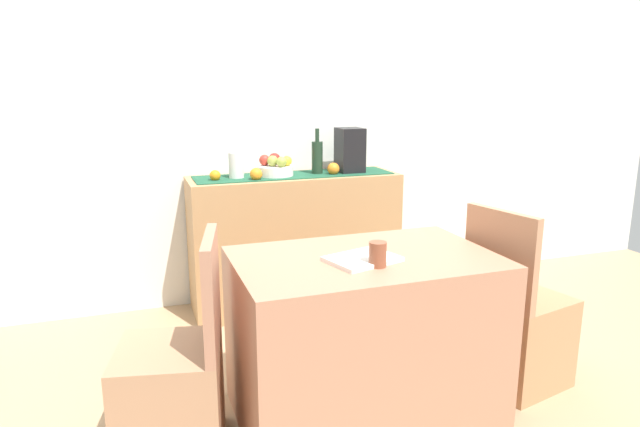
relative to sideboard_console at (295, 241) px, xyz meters
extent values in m
cube|color=tan|center=(0.01, -0.92, -0.45)|extent=(6.40, 6.40, 0.02)
cube|color=silver|center=(0.01, 0.26, 0.91)|extent=(6.40, 0.06, 2.70)
cube|color=#AE8254|center=(0.00, 0.00, 0.00)|extent=(1.36, 0.42, 0.88)
cube|color=#1C4F36|center=(0.00, 0.00, 0.44)|extent=(1.28, 0.32, 0.01)
cylinder|color=white|center=(-0.13, 0.00, 0.48)|extent=(0.23, 0.23, 0.06)
sphere|color=gold|center=(-0.05, -0.02, 0.54)|extent=(0.06, 0.06, 0.06)
sphere|color=#8E9C42|center=(-0.15, -0.01, 0.54)|extent=(0.07, 0.07, 0.07)
sphere|color=#B13127|center=(-0.18, 0.04, 0.54)|extent=(0.07, 0.07, 0.07)
sphere|color=red|center=(-0.12, 0.05, 0.55)|extent=(0.08, 0.08, 0.08)
sphere|color=#93A943|center=(-0.10, -0.06, 0.54)|extent=(0.07, 0.07, 0.07)
cylinder|color=#1F3524|center=(0.16, 0.00, 0.55)|extent=(0.07, 0.07, 0.21)
cylinder|color=#1F3524|center=(0.16, 0.00, 0.70)|extent=(0.03, 0.03, 0.08)
cube|color=black|center=(0.38, 0.00, 0.59)|extent=(0.16, 0.18, 0.30)
cylinder|color=silver|center=(-0.38, 0.00, 0.52)|extent=(0.09, 0.09, 0.16)
sphere|color=orange|center=(-0.51, -0.04, 0.47)|extent=(0.07, 0.07, 0.07)
sphere|color=orange|center=(0.25, -0.06, 0.48)|extent=(0.08, 0.08, 0.08)
sphere|color=orange|center=(-0.27, -0.10, 0.48)|extent=(0.08, 0.08, 0.08)
cube|color=tan|center=(-0.08, -1.33, -0.07)|extent=(1.11, 0.71, 0.74)
cube|color=white|center=(-0.12, -1.38, 0.31)|extent=(0.33, 0.28, 0.02)
cylinder|color=brown|center=(-0.09, -1.47, 0.35)|extent=(0.07, 0.07, 0.10)
cube|color=tan|center=(-0.92, -1.33, -0.22)|extent=(0.47, 0.47, 0.45)
cube|color=#B1785E|center=(-0.74, -1.36, 0.23)|extent=(0.12, 0.40, 0.45)
cube|color=tan|center=(0.75, -1.33, -0.22)|extent=(0.48, 0.48, 0.45)
cube|color=tan|center=(0.58, -1.37, 0.23)|extent=(0.13, 0.40, 0.45)
camera|label=1|loc=(-1.01, -3.40, 1.02)|focal=31.14mm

